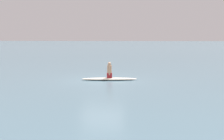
{
  "coord_description": "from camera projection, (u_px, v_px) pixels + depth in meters",
  "views": [
    {
      "loc": [
        -16.28,
        -2.49,
        2.48
      ],
      "look_at": [
        -0.04,
        -0.57,
        0.61
      ],
      "focal_mm": 45.42,
      "sensor_mm": 36.0,
      "label": 1
    }
  ],
  "objects": [
    {
      "name": "person_paddler",
      "position": [
        109.0,
        71.0,
        16.64
      ],
      "size": [
        0.41,
        0.34,
        0.93
      ],
      "rotation": [
        0.0,
        0.0,
        1.7
      ],
      "color": "#A51E23",
      "rests_on": "surfboard"
    },
    {
      "name": "ground_plane",
      "position": [
        102.0,
        80.0,
        16.63
      ],
      "size": [
        400.0,
        400.0,
        0.0
      ],
      "primitive_type": "plane",
      "color": "slate"
    },
    {
      "name": "surfboard",
      "position": [
        109.0,
        79.0,
        16.7
      ],
      "size": [
        1.05,
        3.32,
        0.13
      ],
      "primitive_type": "ellipsoid",
      "rotation": [
        0.0,
        0.0,
        1.7
      ],
      "color": "silver",
      "rests_on": "ground"
    }
  ]
}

